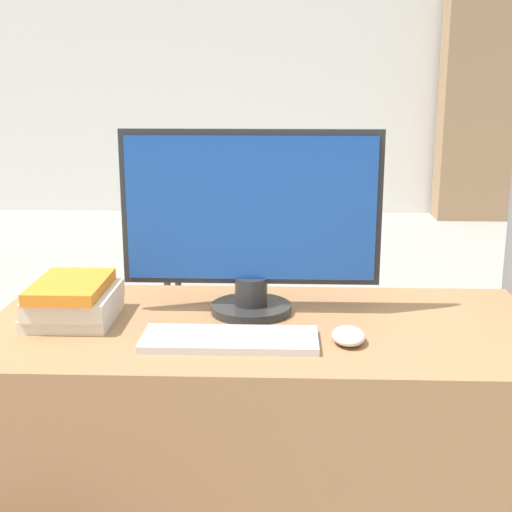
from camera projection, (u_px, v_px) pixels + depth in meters
wall_back at (280, 60)px, 6.46m from camera, size 12.00×0.06×2.80m
desk at (263, 469)px, 1.70m from camera, size 1.25×0.59×0.73m
monitor at (251, 220)px, 1.63m from camera, size 0.60×0.19×0.43m
keyboard at (230, 339)px, 1.49m from camera, size 0.37×0.14×0.02m
mouse at (348, 336)px, 1.49m from camera, size 0.07×0.10×0.03m
book_stack at (73, 301)px, 1.62m from camera, size 0.19×0.23×0.10m
far_chair at (208, 217)px, 3.94m from camera, size 0.44×0.44×0.95m
bookshelf_far at (495, 109)px, 6.26m from camera, size 0.94×0.32×1.95m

